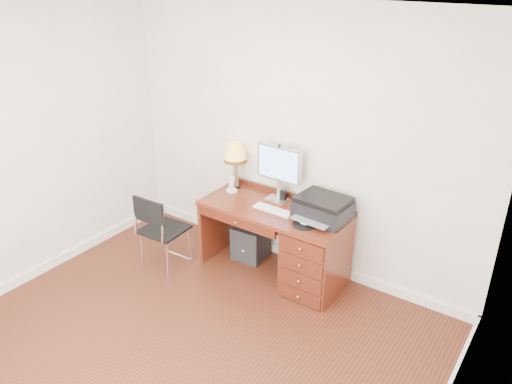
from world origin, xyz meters
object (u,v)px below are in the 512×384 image
Objects in this scene: monitor at (279,167)px; chair at (159,226)px; desk at (301,247)px; leg_lamp at (235,155)px; equipment_box at (251,242)px; printer at (323,208)px; phone at (232,187)px.

monitor is 0.65× the size of chair.
monitor reaches higher than desk.
leg_lamp is at bearing 64.89° from chair.
chair is 1.03m from equipment_box.
chair is (-1.46, -0.74, -0.32)m from printer.
equipment_box is (0.61, 0.75, -0.35)m from chair.
desk is 1.69× the size of chair.
monitor is at bearing 35.43° from phone.
leg_lamp reaches higher than printer.
desk is 2.62× the size of monitor.
printer reaches higher than phone.
printer is at bearing 21.21° from phone.
leg_lamp is at bearing 127.97° from phone.
leg_lamp is (-0.54, -0.01, 0.01)m from monitor.
printer reaches higher than chair.
chair is (-1.29, -0.66, 0.13)m from desk.
monitor is 1.10× the size of printer.
phone is at bearing -174.85° from printer.
monitor is 0.97m from equipment_box.
leg_lamp is 1.08m from chair.
desk is 0.98m from phone.
phone is at bearing -163.01° from monitor.
desk is at bearing 24.58° from chair.
chair is at bearing -98.99° from phone.
leg_lamp is 0.34m from phone.
printer is at bearing -6.06° from equipment_box.
printer is 1.08m from equipment_box.
printer is 0.59× the size of chair.
printer is 1.07m from phone.
printer is 2.87× the size of phone.
monitor is 3.17× the size of phone.
desk is 3.91× the size of equipment_box.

